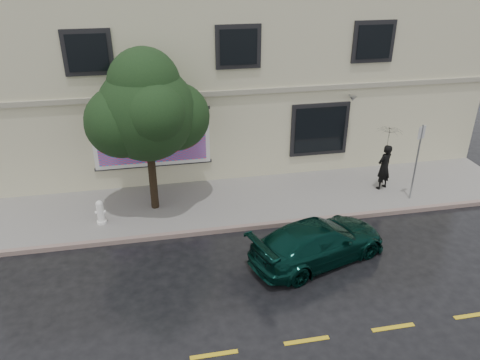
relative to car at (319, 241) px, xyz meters
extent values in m
plane|color=black|center=(-1.33, 0.48, -0.61)|extent=(90.00, 90.00, 0.00)
cube|color=gray|center=(-1.33, 3.73, -0.54)|extent=(20.00, 3.50, 0.15)
cube|color=slate|center=(-1.33, 1.98, -0.54)|extent=(20.00, 0.18, 0.16)
cube|color=gold|center=(-1.33, -3.02, -0.61)|extent=(19.00, 0.12, 0.01)
cube|color=beige|center=(-1.33, 9.48, 2.89)|extent=(20.00, 8.00, 7.00)
cube|color=#9E9984|center=(-1.33, 5.44, 2.99)|extent=(20.00, 0.12, 0.18)
cube|color=black|center=(1.87, 5.44, 1.34)|extent=(2.30, 0.10, 2.10)
cube|color=black|center=(1.87, 5.38, 1.34)|extent=(2.00, 0.05, 1.80)
cube|color=black|center=(-6.33, 5.38, 4.59)|extent=(1.30, 0.05, 1.20)
cube|color=black|center=(-1.33, 5.38, 4.59)|extent=(1.30, 0.05, 1.20)
cube|color=black|center=(3.67, 5.38, 4.59)|extent=(1.30, 0.05, 1.20)
cube|color=white|center=(-4.53, 5.41, 1.44)|extent=(4.20, 0.06, 2.10)
cube|color=#E4326A|center=(-4.53, 5.37, 1.44)|extent=(3.90, 0.04, 1.80)
cube|color=black|center=(-4.53, 5.44, 0.39)|extent=(4.30, 0.10, 0.10)
cube|color=black|center=(-4.53, 5.44, 2.49)|extent=(4.30, 0.10, 0.10)
cube|color=black|center=(-4.53, 5.34, 1.59)|extent=(3.40, 0.02, 0.28)
imported|color=black|center=(0.00, 0.00, 0.00)|extent=(4.60, 3.11, 1.23)
imported|color=black|center=(3.79, 3.59, 0.40)|extent=(0.75, 0.63, 1.74)
imported|color=black|center=(3.79, 3.59, 1.64)|extent=(1.30, 1.30, 0.74)
cylinder|color=black|center=(-4.60, 3.79, 0.75)|extent=(0.26, 0.26, 2.44)
sphere|color=black|center=(-4.60, 3.79, 2.99)|extent=(3.13, 3.13, 3.13)
cylinder|color=white|center=(-6.37, 3.06, -0.42)|extent=(0.32, 0.32, 0.08)
cylinder|color=white|center=(-6.37, 3.06, -0.09)|extent=(0.23, 0.23, 0.58)
sphere|color=white|center=(-6.37, 3.06, 0.24)|extent=(0.23, 0.23, 0.23)
cylinder|color=white|center=(-6.37, 3.06, -0.06)|extent=(0.34, 0.11, 0.11)
cylinder|color=#92979A|center=(4.43, 2.64, 0.94)|extent=(0.06, 0.06, 2.80)
cube|color=silver|center=(4.43, 2.64, 2.07)|extent=(0.33, 0.15, 0.45)
camera|label=1|loc=(-4.43, -10.69, 7.69)|focal=35.00mm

